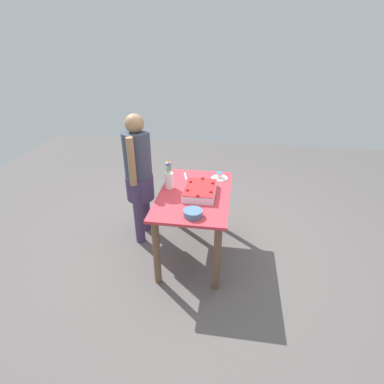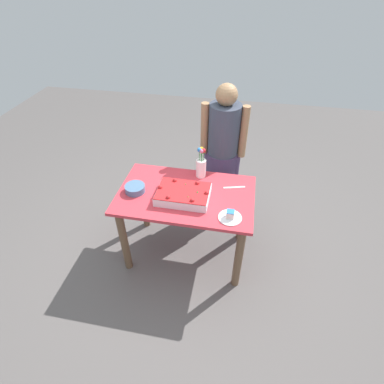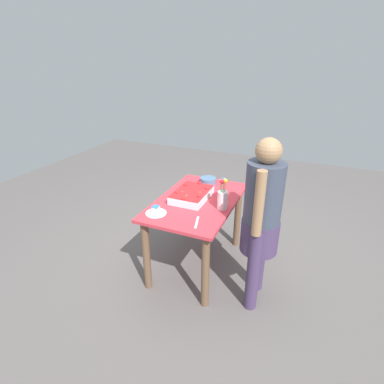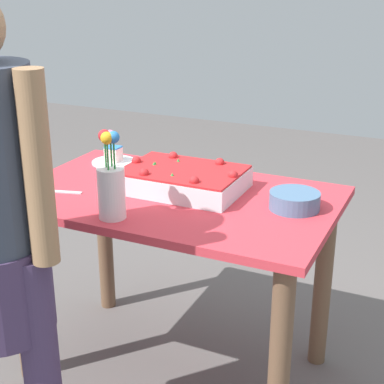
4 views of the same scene
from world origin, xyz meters
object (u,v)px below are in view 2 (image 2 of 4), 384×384
flower_vase (201,166)px  person_standing (223,147)px  sheet_cake (183,194)px  fruit_bowl (135,188)px  serving_plate_with_slice (230,216)px  cake_knife (234,187)px

flower_vase → person_standing: size_ratio=0.20×
flower_vase → sheet_cake: bearing=74.6°
fruit_bowl → person_standing: 0.99m
serving_plate_with_slice → person_standing: bearing=-79.8°
serving_plate_with_slice → cake_knife: size_ratio=0.96×
cake_knife → fruit_bowl: fruit_bowl is taller
person_standing → fruit_bowl: bearing=-43.5°
sheet_cake → fruit_bowl: size_ratio=2.53×
fruit_bowl → person_standing: size_ratio=0.12×
flower_vase → person_standing: 0.41m
cake_knife → flower_vase: bearing=144.8°
sheet_cake → serving_plate_with_slice: bearing=157.6°
serving_plate_with_slice → cake_knife: serving_plate_with_slice is taller
serving_plate_with_slice → fruit_bowl: (0.84, -0.18, 0.01)m
serving_plate_with_slice → person_standing: (0.16, -0.89, 0.08)m
serving_plate_with_slice → fruit_bowl: bearing=-12.0°
cake_knife → flower_vase: flower_vase is taller
fruit_bowl → sheet_cake: bearing=178.7°
cake_knife → person_standing: (0.16, -0.50, 0.10)m
serving_plate_with_slice → sheet_cake: bearing=-22.4°
cake_knife → person_standing: bearing=93.0°
sheet_cake → cake_knife: (-0.41, -0.22, -0.04)m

